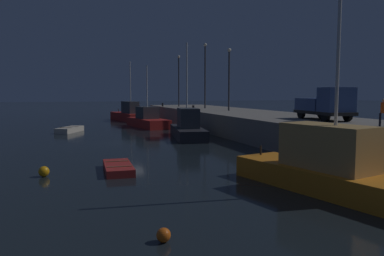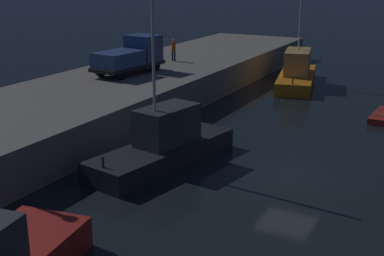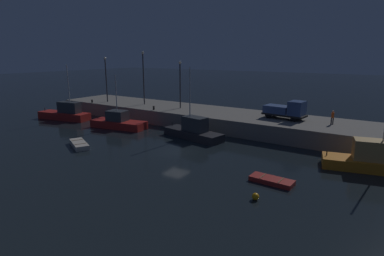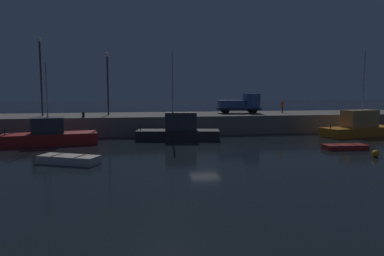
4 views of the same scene
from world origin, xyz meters
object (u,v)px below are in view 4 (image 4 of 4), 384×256
object	(u,v)px
fishing_boat_white	(50,135)
dockworker	(282,105)
fishing_trawler_red	(179,130)
fishing_boat_blue	(359,126)
lamp_post_central	(108,79)
utility_truck	(241,104)
lamp_post_east	(41,71)
mooring_buoy_near	(376,154)
dinghy_orange_near	(69,159)
rowboat_white_mid	(345,147)
bollard_central	(83,115)

from	to	relation	value
fishing_boat_white	dockworker	size ratio (longest dim) A/B	4.97
fishing_trawler_red	fishing_boat_blue	size ratio (longest dim) A/B	0.95
lamp_post_central	utility_truck	xyz separation A→B (m)	(16.64, 0.60, -3.11)
lamp_post_east	dockworker	size ratio (longest dim) A/B	5.10
mooring_buoy_near	utility_truck	distance (m)	20.86
fishing_trawler_red	utility_truck	xyz separation A→B (m)	(9.20, 8.19, 2.37)
fishing_boat_white	dinghy_orange_near	bearing A→B (deg)	-71.07
fishing_boat_blue	mooring_buoy_near	bearing A→B (deg)	-120.71
lamp_post_east	dockworker	world-z (taller)	lamp_post_east
fishing_boat_white	rowboat_white_mid	xyz separation A→B (m)	(25.44, -7.13, -0.67)
utility_truck	bollard_central	distance (m)	19.56
lamp_post_central	dockworker	xyz separation A→B (m)	(22.33, 0.47, -3.33)
fishing_boat_blue	bollard_central	bearing A→B (deg)	171.78
mooring_buoy_near	utility_truck	size ratio (longest dim) A/B	0.09
fishing_boat_white	lamp_post_central	distance (m)	11.45
fishing_trawler_red	dinghy_orange_near	xyz separation A→B (m)	(-9.08, -10.44, -0.69)
fishing_boat_blue	lamp_post_east	world-z (taller)	lamp_post_east
fishing_trawler_red	dockworker	xyz separation A→B (m)	(14.89, 8.06, 2.14)
mooring_buoy_near	bollard_central	xyz separation A→B (m)	(-23.13, 16.02, 2.16)
fishing_trawler_red	mooring_buoy_near	distance (m)	17.92
lamp_post_east	rowboat_white_mid	bearing A→B (deg)	-29.27
fishing_boat_white	lamp_post_east	xyz separation A→B (m)	(-2.56, 8.56, 6.35)
rowboat_white_mid	utility_truck	world-z (taller)	utility_truck
bollard_central	dockworker	bearing A→B (deg)	9.35
fishing_boat_white	mooring_buoy_near	xyz separation A→B (m)	(25.51, -10.86, -0.61)
rowboat_white_mid	dockworker	distance (m)	16.72
dinghy_orange_near	dockworker	distance (m)	30.41
fishing_boat_blue	lamp_post_central	xyz separation A→B (m)	(-27.62, 7.95, 5.40)
dinghy_orange_near	lamp_post_east	xyz separation A→B (m)	(-5.74, 17.83, 6.95)
fishing_boat_blue	mooring_buoy_near	size ratio (longest dim) A/B	17.50
fishing_boat_blue	lamp_post_east	bearing A→B (deg)	167.52
lamp_post_central	bollard_central	bearing A→B (deg)	-124.12
fishing_boat_white	fishing_trawler_red	bearing A→B (deg)	5.50
dinghy_orange_near	lamp_post_east	distance (m)	19.98
fishing_boat_blue	dinghy_orange_near	xyz separation A→B (m)	(-29.27, -10.08, -0.77)
fishing_boat_white	rowboat_white_mid	distance (m)	26.43
utility_truck	rowboat_white_mid	bearing A→B (deg)	-76.43
dinghy_orange_near	mooring_buoy_near	bearing A→B (deg)	-4.09
fishing_trawler_red	dinghy_orange_near	bearing A→B (deg)	-131.01
dinghy_orange_near	mooring_buoy_near	world-z (taller)	dinghy_orange_near
fishing_boat_blue	utility_truck	bearing A→B (deg)	142.09
rowboat_white_mid	bollard_central	bearing A→B (deg)	151.95
mooring_buoy_near	dockworker	xyz separation A→B (m)	(1.64, 20.10, 2.84)
fishing_boat_blue	fishing_boat_white	world-z (taller)	fishing_boat_blue
fishing_trawler_red	bollard_central	bearing A→B (deg)	158.07
mooring_buoy_near	dockworker	bearing A→B (deg)	85.33
fishing_boat_white	fishing_boat_blue	bearing A→B (deg)	1.44
rowboat_white_mid	dockworker	size ratio (longest dim) A/B	2.11
rowboat_white_mid	dockworker	bearing A→B (deg)	84.05
rowboat_white_mid	lamp_post_central	world-z (taller)	lamp_post_central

